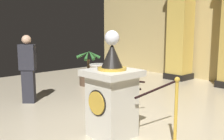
{
  "coord_description": "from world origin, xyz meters",
  "views": [
    {
      "loc": [
        3.19,
        -3.07,
        1.76
      ],
      "look_at": [
        0.18,
        -0.27,
        1.1
      ],
      "focal_mm": 42.29,
      "sensor_mm": 36.0,
      "label": 1
    }
  ],
  "objects_px": {
    "stanchion_far": "(114,98)",
    "pedestal_clock": "(112,96)",
    "cafe_table": "(98,73)",
    "cafe_chair_red": "(110,72)",
    "potted_palm_left": "(89,74)",
    "stanchion_near": "(175,122)",
    "bystander_guest": "(28,68)"
  },
  "relations": [
    {
      "from": "stanchion_near",
      "to": "cafe_table",
      "type": "bearing_deg",
      "value": 156.74
    },
    {
      "from": "pedestal_clock",
      "to": "stanchion_far",
      "type": "xyz_separation_m",
      "value": [
        -0.78,
        0.79,
        -0.33
      ]
    },
    {
      "from": "pedestal_clock",
      "to": "potted_palm_left",
      "type": "distance_m",
      "value": 3.98
    },
    {
      "from": "pedestal_clock",
      "to": "stanchion_far",
      "type": "height_order",
      "value": "pedestal_clock"
    },
    {
      "from": "stanchion_far",
      "to": "bystander_guest",
      "type": "bearing_deg",
      "value": -155.83
    },
    {
      "from": "cafe_chair_red",
      "to": "pedestal_clock",
      "type": "bearing_deg",
      "value": -41.97
    },
    {
      "from": "stanchion_far",
      "to": "potted_palm_left",
      "type": "bearing_deg",
      "value": 152.43
    },
    {
      "from": "cafe_chair_red",
      "to": "cafe_table",
      "type": "bearing_deg",
      "value": 171.72
    },
    {
      "from": "bystander_guest",
      "to": "cafe_chair_red",
      "type": "bearing_deg",
      "value": 72.75
    },
    {
      "from": "potted_palm_left",
      "to": "cafe_chair_red",
      "type": "xyz_separation_m",
      "value": [
        1.2,
        -0.21,
        0.24
      ]
    },
    {
      "from": "pedestal_clock",
      "to": "stanchion_near",
      "type": "height_order",
      "value": "pedestal_clock"
    },
    {
      "from": "stanchion_near",
      "to": "cafe_table",
      "type": "xyz_separation_m",
      "value": [
        -3.64,
        1.57,
        0.09
      ]
    },
    {
      "from": "bystander_guest",
      "to": "stanchion_far",
      "type": "bearing_deg",
      "value": 24.17
    },
    {
      "from": "pedestal_clock",
      "to": "cafe_table",
      "type": "height_order",
      "value": "pedestal_clock"
    },
    {
      "from": "pedestal_clock",
      "to": "bystander_guest",
      "type": "relative_size",
      "value": 1.08
    },
    {
      "from": "stanchion_near",
      "to": "potted_palm_left",
      "type": "bearing_deg",
      "value": 158.39
    },
    {
      "from": "potted_palm_left",
      "to": "bystander_guest",
      "type": "relative_size",
      "value": 0.7
    },
    {
      "from": "potted_palm_left",
      "to": "cafe_chair_red",
      "type": "distance_m",
      "value": 1.24
    },
    {
      "from": "potted_palm_left",
      "to": "stanchion_far",
      "type": "bearing_deg",
      "value": -27.57
    },
    {
      "from": "pedestal_clock",
      "to": "potted_palm_left",
      "type": "height_order",
      "value": "pedestal_clock"
    },
    {
      "from": "stanchion_far",
      "to": "pedestal_clock",
      "type": "bearing_deg",
      "value": -45.42
    },
    {
      "from": "bystander_guest",
      "to": "cafe_chair_red",
      "type": "height_order",
      "value": "bystander_guest"
    },
    {
      "from": "stanchion_near",
      "to": "potted_palm_left",
      "type": "height_order",
      "value": "potted_palm_left"
    },
    {
      "from": "stanchion_far",
      "to": "cafe_chair_red",
      "type": "relative_size",
      "value": 1.04
    },
    {
      "from": "bystander_guest",
      "to": "potted_palm_left",
      "type": "bearing_deg",
      "value": 104.49
    },
    {
      "from": "pedestal_clock",
      "to": "potted_palm_left",
      "type": "xyz_separation_m",
      "value": [
        -3.34,
        2.13,
        -0.34
      ]
    },
    {
      "from": "cafe_table",
      "to": "cafe_chair_red",
      "type": "distance_m",
      "value": 0.61
    },
    {
      "from": "stanchion_near",
      "to": "bystander_guest",
      "type": "relative_size",
      "value": 0.66
    },
    {
      "from": "cafe_chair_red",
      "to": "stanchion_near",
      "type": "bearing_deg",
      "value": -25.87
    },
    {
      "from": "cafe_chair_red",
      "to": "bystander_guest",
      "type": "bearing_deg",
      "value": -107.25
    },
    {
      "from": "cafe_chair_red",
      "to": "stanchion_far",
      "type": "bearing_deg",
      "value": -39.8
    },
    {
      "from": "stanchion_far",
      "to": "potted_palm_left",
      "type": "height_order",
      "value": "potted_palm_left"
    }
  ]
}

